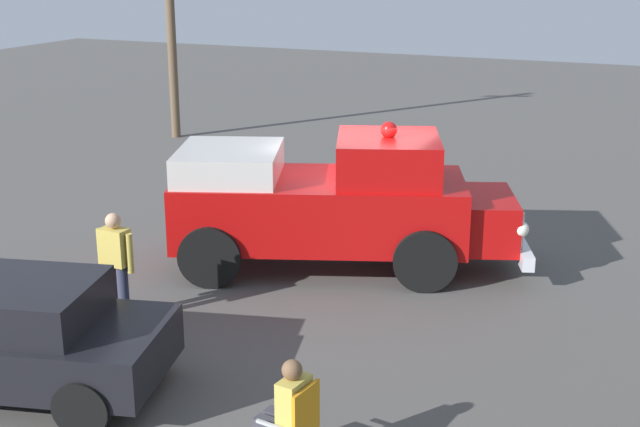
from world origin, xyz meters
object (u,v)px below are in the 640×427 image
Objects in this scene: lawn_chair_near_truck at (296,422)px; spectator_seated at (286,409)px; vintage_fire_truck at (334,201)px; utility_pole at (170,3)px; spectator_standing at (116,259)px.

spectator_seated is (-0.02, -0.13, 0.11)m from lawn_chair_near_truck.
spectator_seated is (5.86, 1.88, -0.50)m from vintage_fire_truck.
utility_pole is at bearing -134.33° from vintage_fire_truck.
vintage_fire_truck reaches higher than spectator_seated.
spectator_standing reaches higher than lawn_chair_near_truck.
utility_pole is at bearing -151.32° from spectator_standing.
spectator_standing reaches higher than spectator_seated.
vintage_fire_truck is 0.86× the size of utility_pole.
vintage_fire_truck is 6.21× the size of lawn_chair_near_truck.
vintage_fire_truck is at bearing -161.15° from lawn_chair_near_truck.
vintage_fire_truck reaches higher than spectator_standing.
utility_pole is (-14.11, -10.43, 3.25)m from lawn_chair_near_truck.
spectator_standing is at bearing -31.79° from vintage_fire_truck.
lawn_chair_near_truck is 0.14× the size of utility_pole.
vintage_fire_truck is 3.96m from spectator_standing.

